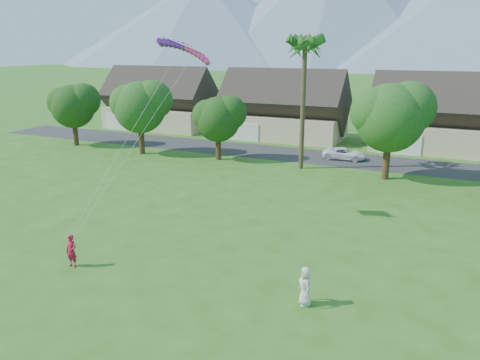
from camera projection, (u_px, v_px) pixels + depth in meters
The scene contains 10 objects.
ground at pixel (141, 325), 19.80m from camera, with size 500.00×500.00×0.00m, color #2D6019.
street at pixel (335, 158), 49.51m from camera, with size 90.00×7.00×0.01m, color #2D2D30.
kite_flyer at pixel (72, 251), 24.82m from camera, with size 0.66×0.43×1.80m, color #B01436.
watcher at pixel (305, 286), 21.10m from camera, with size 0.90×0.59×1.85m, color beige.
parked_car at pixel (344, 154), 48.95m from camera, with size 2.03×4.40×1.22m, color white.
mountain_ridge at pixel (466, 11), 234.95m from camera, with size 540.00×240.00×70.00m.
houses_row at pixel (358, 116), 56.24m from camera, with size 72.75×8.19×8.86m.
tree_row at pixel (309, 120), 43.33m from camera, with size 62.27×6.67×8.45m.
fan_palm at pixel (305, 42), 42.30m from camera, with size 3.00×3.00×13.80m.
parafoil_kite at pixel (185, 48), 28.99m from camera, with size 3.60×1.50×0.50m.
Camera 1 is at (11.06, -14.04, 11.29)m, focal length 35.00 mm.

